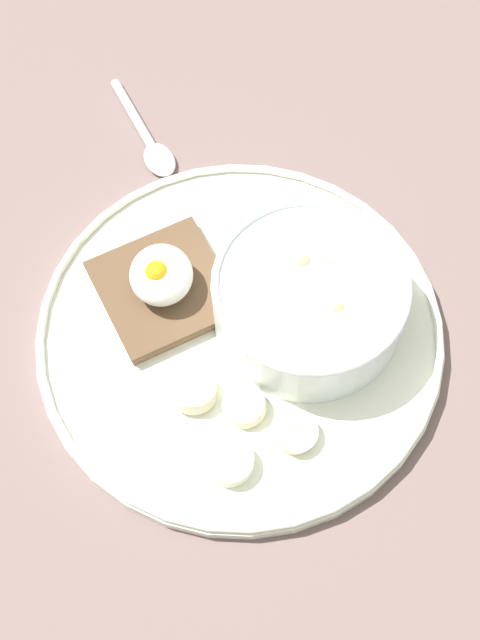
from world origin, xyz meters
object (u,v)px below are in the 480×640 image
toast_slice (163,289)px  banana_slice_back (194,391)px  banana_slice_front (246,406)px  banana_slice_right (295,432)px  poached_egg (161,275)px  spoon (148,140)px  banana_slice_left (230,462)px  oatmeal_bowl (309,299)px

toast_slice → banana_slice_back: (-8.39, -2.02, 0.06)cm
banana_slice_front → banana_slice_right: banana_slice_right is taller
poached_egg → spoon: (14.98, 1.15, -3.41)cm
banana_slice_right → banana_slice_back: bearing=63.9°
banana_slice_left → banana_slice_right: banana_slice_right is taller
banana_slice_front → banana_slice_left: (-3.98, 1.35, 0.03)cm
poached_egg → banana_slice_right: 14.90cm
banana_slice_front → spoon: (24.57, 6.83, -1.20)cm
toast_slice → banana_slice_left: banana_slice_left is taller
toast_slice → banana_slice_back: 8.63cm
poached_egg → banana_slice_back: bearing=-166.2°
oatmeal_bowl → toast_slice: 11.06cm
poached_egg → spoon: 15.41cm
toast_slice → poached_egg: 2.16cm
banana_slice_right → toast_slice: bearing=37.2°
spoon → poached_egg: bearing=-175.6°
oatmeal_bowl → banana_slice_back: bearing=124.3°
oatmeal_bowl → banana_slice_front: (-7.06, 4.89, -2.19)cm
oatmeal_bowl → banana_slice_back: (-5.82, 8.52, -2.08)cm
banana_slice_back → oatmeal_bowl: bearing=-55.7°
banana_slice_front → banana_slice_back: 3.84cm
toast_slice → banana_slice_back: bearing=-166.4°
banana_slice_back → banana_slice_right: bearing=-116.1°
oatmeal_bowl → banana_slice_left: 12.87cm
poached_egg → banana_slice_right: bearing=-142.7°
spoon → toast_slice: bearing=-175.5°
toast_slice → oatmeal_bowl: bearing=-103.7°
banana_slice_left → banana_slice_right: size_ratio=1.03×
banana_slice_left → spoon: size_ratio=0.42×
oatmeal_bowl → banana_slice_back: 10.52cm
banana_slice_left → banana_slice_right: bearing=-68.3°
poached_egg → spoon: poached_egg is taller
oatmeal_bowl → spoon: size_ratio=1.30×
banana_slice_left → banana_slice_back: 5.70cm
banana_slice_front → poached_egg: bearing=30.6°
banana_slice_right → oatmeal_bowl: bearing=-10.0°
banana_slice_back → toast_slice: bearing=13.6°
poached_egg → banana_slice_right: (-11.73, -8.95, -2.11)cm
banana_slice_front → banana_slice_back: (1.24, 3.63, 0.11)cm
banana_slice_front → banana_slice_back: size_ratio=1.07×
toast_slice → poached_egg: bearing=151.2°
toast_slice → banana_slice_right: (-11.78, -8.92, 0.05)cm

